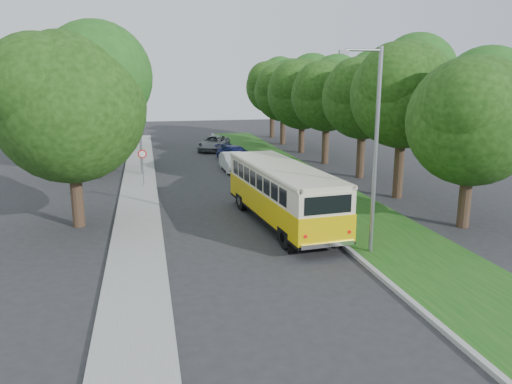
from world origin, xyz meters
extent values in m
plane|color=#27272A|center=(0.00, 0.00, 0.00)|extent=(120.00, 120.00, 0.00)
cube|color=gray|center=(3.60, 5.00, 0.07)|extent=(0.20, 70.00, 0.15)
cube|color=#154C14|center=(5.95, 5.00, 0.07)|extent=(4.50, 70.00, 0.13)
cube|color=gray|center=(-4.80, 5.00, 0.06)|extent=(2.20, 70.00, 0.12)
cylinder|color=#332319|center=(10.15, 0.00, 1.67)|extent=(0.56, 0.56, 3.35)
sphere|color=#15330B|center=(10.15, 0.00, 4.95)|extent=(5.85, 5.85, 5.85)
sphere|color=#15330B|center=(11.18, 0.58, 6.12)|extent=(4.38, 4.38, 4.38)
sphere|color=#15330B|center=(9.28, -0.73, 5.68)|extent=(4.09, 4.09, 4.09)
cylinder|color=#332319|center=(9.96, 6.00, 2.13)|extent=(0.56, 0.56, 4.26)
sphere|color=#15330B|center=(9.96, 6.00, 5.91)|extent=(5.98, 5.98, 5.98)
sphere|color=#15330B|center=(11.01, 6.60, 7.10)|extent=(4.49, 4.49, 4.49)
sphere|color=#15330B|center=(9.06, 5.25, 6.65)|extent=(4.19, 4.19, 4.19)
cylinder|color=#332319|center=(10.28, 12.00, 1.98)|extent=(0.56, 0.56, 3.95)
sphere|color=#15330B|center=(10.28, 12.00, 5.49)|extent=(5.61, 5.61, 5.61)
sphere|color=#15330B|center=(11.26, 12.56, 6.62)|extent=(4.21, 4.21, 4.21)
sphere|color=#15330B|center=(9.44, 11.30, 6.20)|extent=(3.92, 3.92, 3.92)
cylinder|color=#332319|center=(9.90, 18.00, 1.93)|extent=(0.56, 0.56, 3.86)
sphere|color=#15330B|center=(9.90, 18.00, 5.41)|extent=(5.64, 5.64, 5.64)
sphere|color=#15330B|center=(10.89, 18.56, 6.54)|extent=(4.23, 4.23, 4.23)
sphere|color=#15330B|center=(9.05, 17.30, 6.12)|extent=(3.95, 3.95, 3.95)
cylinder|color=#332319|center=(9.80, 24.00, 1.79)|extent=(0.56, 0.56, 3.58)
sphere|color=#15330B|center=(9.80, 24.00, 5.33)|extent=(6.36, 6.36, 6.36)
sphere|color=#15330B|center=(10.91, 24.64, 6.60)|extent=(4.77, 4.77, 4.77)
sphere|color=#15330B|center=(8.84, 23.21, 6.12)|extent=(4.45, 4.45, 4.45)
cylinder|color=#332319|center=(9.67, 30.00, 1.84)|extent=(0.56, 0.56, 3.68)
sphere|color=#15330B|center=(9.67, 30.00, 5.31)|extent=(5.91, 5.91, 5.91)
sphere|color=#15330B|center=(10.70, 30.59, 6.49)|extent=(4.43, 4.43, 4.43)
sphere|color=#15330B|center=(8.78, 29.26, 6.05)|extent=(4.14, 4.14, 4.14)
cylinder|color=#332319|center=(10.05, 36.00, 2.02)|extent=(0.56, 0.56, 4.05)
sphere|color=#15330B|center=(10.05, 36.00, 5.69)|extent=(5.97, 5.97, 5.97)
sphere|color=#15330B|center=(11.09, 36.60, 6.88)|extent=(4.48, 4.48, 4.48)
sphere|color=#15330B|center=(9.15, 35.25, 6.43)|extent=(4.18, 4.18, 4.18)
cylinder|color=#332319|center=(-7.50, 4.00, 1.84)|extent=(0.56, 0.56, 3.68)
sphere|color=#15330B|center=(-7.50, 4.00, 5.55)|extent=(6.80, 6.80, 6.80)
sphere|color=#15330B|center=(-6.31, 4.68, 6.91)|extent=(5.10, 5.10, 5.10)
sphere|color=#15330B|center=(-8.52, 3.15, 6.40)|extent=(4.76, 4.76, 4.76)
cylinder|color=#332319|center=(-7.50, 18.00, 1.84)|extent=(0.56, 0.56, 3.68)
sphere|color=#15330B|center=(-7.50, 18.00, 5.55)|extent=(6.80, 6.80, 6.80)
sphere|color=#15330B|center=(-6.31, 18.68, 6.91)|extent=(5.10, 5.10, 5.10)
sphere|color=#15330B|center=(-8.52, 17.15, 6.40)|extent=(4.76, 4.76, 4.76)
cylinder|color=#332319|center=(-7.50, 30.00, 1.84)|extent=(0.56, 0.56, 3.68)
sphere|color=#15330B|center=(-7.50, 30.00, 5.55)|extent=(6.80, 6.80, 6.80)
sphere|color=#15330B|center=(-6.31, 30.68, 6.91)|extent=(5.10, 5.10, 5.10)
sphere|color=#15330B|center=(-8.52, 29.15, 6.40)|extent=(4.76, 4.76, 4.76)
cylinder|color=gray|center=(4.30, -2.50, 4.00)|extent=(0.16, 0.16, 8.00)
cylinder|color=gray|center=(3.60, -2.50, 7.85)|extent=(1.40, 0.10, 0.10)
cube|color=gray|center=(2.85, -2.50, 7.78)|extent=(0.35, 0.16, 0.14)
cylinder|color=gray|center=(-4.60, 16.00, 3.75)|extent=(0.16, 0.16, 7.50)
cylinder|color=gray|center=(-5.30, 16.00, 7.35)|extent=(1.40, 0.10, 0.10)
cube|color=gray|center=(-6.05, 16.00, 7.28)|extent=(0.35, 0.16, 0.14)
cylinder|color=gray|center=(-4.50, 12.00, 1.25)|extent=(0.06, 0.06, 2.50)
cone|color=red|center=(-4.50, 11.96, 2.15)|extent=(0.56, 0.02, 0.56)
cone|color=white|center=(-4.50, 11.94, 2.15)|extent=(0.40, 0.02, 0.40)
imported|color=#AFAFB4|center=(3.00, 11.83, 0.66)|extent=(2.36, 4.10, 1.31)
imported|color=white|center=(2.04, 16.29, 0.69)|extent=(1.60, 4.21, 1.37)
imported|color=navy|center=(3.00, 20.52, 0.63)|extent=(3.25, 4.67, 1.26)
imported|color=slate|center=(2.06, 27.01, 0.70)|extent=(3.94, 5.53, 1.40)
camera|label=1|loc=(-4.22, -19.88, 6.95)|focal=35.00mm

